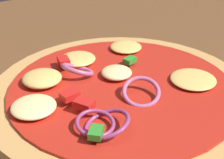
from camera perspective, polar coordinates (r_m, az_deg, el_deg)
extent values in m
cube|color=brown|center=(0.37, -4.15, -7.71)|extent=(1.17, 0.87, 0.04)
cylinder|color=tan|center=(0.37, 1.72, -2.73)|extent=(0.28, 0.28, 0.02)
cylinder|color=red|center=(0.36, 1.74, -1.28)|extent=(0.24, 0.24, 0.00)
ellipsoid|color=#E5BC60|center=(0.38, 13.39, 0.06)|extent=(0.05, 0.05, 0.01)
ellipsoid|color=#F4DB8E|center=(0.33, -12.93, -4.44)|extent=(0.04, 0.04, 0.01)
ellipsoid|color=#E5BC60|center=(0.41, -5.69, 3.46)|extent=(0.04, 0.04, 0.01)
ellipsoid|color=#E5BC60|center=(0.37, -11.59, 0.21)|extent=(0.04, 0.04, 0.01)
ellipsoid|color=#E5BC60|center=(0.44, 2.33, 5.47)|extent=(0.04, 0.04, 0.01)
ellipsoid|color=#F4DB8E|center=(0.38, 0.77, 1.18)|extent=(0.03, 0.03, 0.01)
torus|color=#B25984|center=(0.34, 4.90, -2.06)|extent=(0.05, 0.05, 0.02)
torus|color=#B25984|center=(0.38, -5.76, 1.67)|extent=(0.05, 0.05, 0.02)
torus|color=#93386B|center=(0.30, -2.80, -7.25)|extent=(0.04, 0.04, 0.01)
torus|color=#93386B|center=(0.30, -0.85, -7.37)|extent=(0.06, 0.06, 0.02)
cube|color=#2D8C28|center=(0.40, 3.00, 3.25)|extent=(0.02, 0.01, 0.01)
cube|color=red|center=(0.40, -8.07, 3.10)|extent=(0.02, 0.02, 0.01)
cube|color=red|center=(0.33, -7.07, -2.62)|extent=(0.02, 0.01, 0.01)
cube|color=red|center=(0.32, -4.65, -4.09)|extent=(0.02, 0.02, 0.01)
cube|color=#2D8C28|center=(0.28, -2.69, -8.81)|extent=(0.02, 0.02, 0.01)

